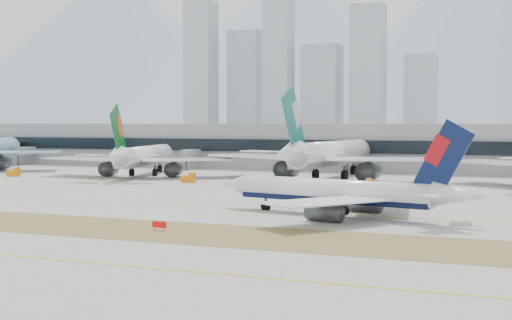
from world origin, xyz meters
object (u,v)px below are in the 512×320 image
at_px(taxiing_airliner, 342,193).
at_px(widebody_cathay, 328,155).
at_px(widebody_eva, 142,157).
at_px(terminal, 334,146).

height_order(taxiing_airliner, widebody_cathay, widebody_cathay).
xyz_separation_m(widebody_eva, terminal, (40.55, 57.94, 2.10)).
bearing_deg(taxiing_airliner, terminal, -60.82).
bearing_deg(terminal, widebody_cathay, -76.15).
bearing_deg(widebody_eva, taxiing_airliner, -143.33).
bearing_deg(widebody_cathay, terminal, 18.46).
distance_m(taxiing_airliner, widebody_cathay, 76.39).
bearing_deg(taxiing_airliner, widebody_cathay, -59.34).
height_order(widebody_eva, widebody_cathay, widebody_cathay).
bearing_deg(widebody_eva, widebody_cathay, -93.95).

